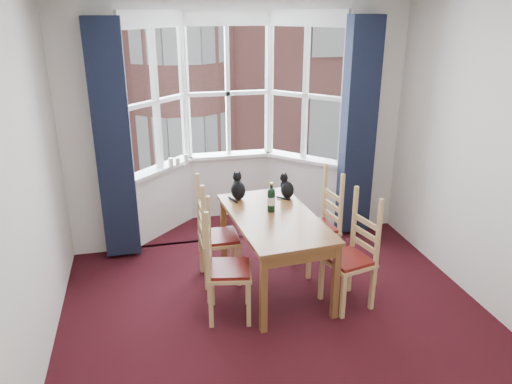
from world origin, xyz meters
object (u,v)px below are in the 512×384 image
object	(u,v)px
chair_left_far	(211,239)
candle_short	(178,162)
wine_bottle	(271,199)
chair_left_near	(219,271)
chair_right_far	(324,228)
chair_right_near	(356,259)
candle_extra	(186,159)
dining_table	(274,225)
candle_tall	(171,162)
cat_left	(238,189)
cat_right	(287,188)

from	to	relation	value
chair_left_far	candle_short	distance (m)	1.43
wine_bottle	candle_short	world-z (taller)	wine_bottle
chair_left_near	wine_bottle	xyz separation A→B (m)	(0.62, 0.52, 0.45)
chair_right_far	chair_left_near	bearing A→B (deg)	-151.95
chair_right_near	chair_right_far	distance (m)	0.74
chair_left_near	candle_short	world-z (taller)	candle_short
chair_left_near	candle_extra	world-z (taller)	candle_extra
dining_table	candle_tall	xyz separation A→B (m)	(-0.90, 1.59, 0.23)
chair_left_far	chair_left_near	bearing A→B (deg)	-91.24
chair_left_far	candle_extra	distance (m)	1.44
cat_left	cat_right	size ratio (longest dim) A/B	1.09
chair_right_far	candle_short	size ratio (longest dim) A/B	9.28
cat_left	candle_short	bearing A→B (deg)	117.58
chair_left_near	cat_left	size ratio (longest dim) A/B	3.10
chair_left_near	candle_tall	distance (m)	2.05
chair_right_far	candle_short	distance (m)	2.02
cat_right	chair_left_far	bearing A→B (deg)	-167.31
dining_table	candle_extra	size ratio (longest dim) A/B	11.84
cat_left	candle_short	world-z (taller)	cat_left
wine_bottle	chair_right_far	bearing A→B (deg)	13.53
dining_table	chair_left_near	bearing A→B (deg)	-147.89
candle_tall	candle_short	xyz separation A→B (m)	(0.08, 0.03, -0.01)
dining_table	cat_left	world-z (taller)	cat_left
candle_tall	chair_left_near	bearing A→B (deg)	-81.99
chair_left_near	chair_right_far	distance (m)	1.43
dining_table	wine_bottle	size ratio (longest dim) A/B	5.06
candle_tall	candle_short	distance (m)	0.09
chair_right_far	candle_extra	distance (m)	1.97
candle_short	chair_left_far	bearing A→B (deg)	-81.19
chair_left_near	cat_left	distance (m)	1.10
chair_right_near	chair_right_far	xyz separation A→B (m)	(-0.06, 0.73, 0.00)
chair_left_near	chair_right_far	size ratio (longest dim) A/B	1.00
chair_right_far	candle_short	bearing A→B (deg)	137.34
chair_right_far	cat_left	world-z (taller)	cat_left
chair_right_far	cat_left	distance (m)	1.03
candle_tall	cat_left	bearing A→B (deg)	-58.24
chair_left_far	cat_left	distance (m)	0.62
dining_table	cat_right	distance (m)	0.57
chair_left_far	wine_bottle	xyz separation A→B (m)	(0.61, -0.15, 0.45)
cat_right	wine_bottle	distance (m)	0.43
cat_left	wine_bottle	size ratio (longest dim) A/B	0.97
chair_right_far	candle_tall	bearing A→B (deg)	139.59
chair_left_near	cat_right	world-z (taller)	cat_right
candle_short	candle_extra	size ratio (longest dim) A/B	0.75
chair_right_far	candle_extra	size ratio (longest dim) A/B	7.00
cat_left	dining_table	bearing A→B (deg)	-64.92
chair_left_far	chair_right_near	bearing A→B (deg)	-29.29
chair_right_near	cat_left	distance (m)	1.45
candle_tall	dining_table	bearing A→B (deg)	-60.47
dining_table	wine_bottle	xyz separation A→B (m)	(-0.00, 0.13, 0.23)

